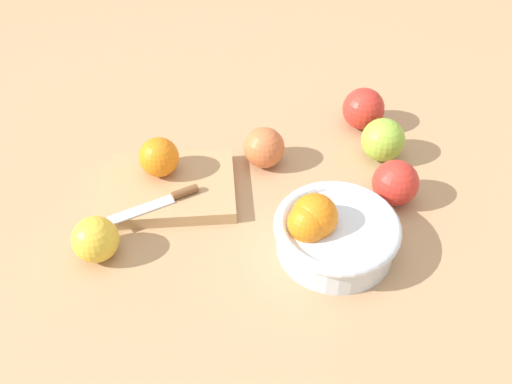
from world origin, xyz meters
TOP-DOWN VIEW (x-y plane):
  - ground_plane at (0.00, 0.00)m, footprint 2.40×2.40m
  - bowl at (-0.11, 0.12)m, footprint 0.20×0.20m
  - cutting_board at (0.16, 0.00)m, footprint 0.24×0.20m
  - orange_on_board at (0.18, -0.03)m, footprint 0.07×0.07m
  - knife at (0.16, 0.05)m, footprint 0.14×0.09m
  - apple_front_left at (-0.19, -0.21)m, footprint 0.08×0.08m
  - apple_front_center at (-0.00, -0.08)m, footprint 0.07×0.07m
  - apple_front_left_2 at (-0.22, -0.11)m, footprint 0.08×0.08m
  - apple_mid_left at (-0.22, -0.00)m, footprint 0.08×0.08m
  - apple_back_right at (0.25, 0.15)m, footprint 0.07×0.07m

SIDE VIEW (x-z plane):
  - ground_plane at x=0.00m, z-range 0.00..0.00m
  - cutting_board at x=0.16m, z-range 0.00..0.02m
  - knife at x=0.16m, z-range 0.02..0.03m
  - apple_back_right at x=0.25m, z-range 0.00..0.07m
  - apple_front_center at x=0.00m, z-range 0.00..0.07m
  - apple_mid_left at x=-0.22m, z-range 0.00..0.08m
  - apple_front_left_2 at x=-0.22m, z-range 0.00..0.08m
  - bowl at x=-0.11m, z-range -0.01..0.09m
  - apple_front_left at x=-0.19m, z-range 0.00..0.08m
  - orange_on_board at x=0.18m, z-range 0.02..0.09m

